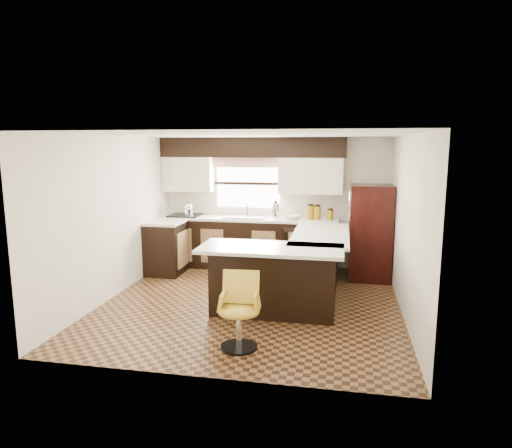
% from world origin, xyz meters
% --- Properties ---
extents(floor, '(4.40, 4.40, 0.00)m').
position_xyz_m(floor, '(0.00, 0.00, 0.00)').
color(floor, '#49301A').
rests_on(floor, ground).
extents(ceiling, '(4.40, 4.40, 0.00)m').
position_xyz_m(ceiling, '(0.00, 0.00, 2.40)').
color(ceiling, silver).
rests_on(ceiling, wall_back).
extents(wall_back, '(4.40, 0.00, 4.40)m').
position_xyz_m(wall_back, '(0.00, 2.20, 1.20)').
color(wall_back, beige).
rests_on(wall_back, floor).
extents(wall_front, '(4.40, 0.00, 4.40)m').
position_xyz_m(wall_front, '(0.00, -2.20, 1.20)').
color(wall_front, beige).
rests_on(wall_front, floor).
extents(wall_left, '(0.00, 4.40, 4.40)m').
position_xyz_m(wall_left, '(-2.10, 0.00, 1.20)').
color(wall_left, beige).
rests_on(wall_left, floor).
extents(wall_right, '(0.00, 4.40, 4.40)m').
position_xyz_m(wall_right, '(2.10, 0.00, 1.20)').
color(wall_right, beige).
rests_on(wall_right, floor).
extents(base_cab_back, '(3.30, 0.60, 0.90)m').
position_xyz_m(base_cab_back, '(-0.45, 1.90, 0.45)').
color(base_cab_back, black).
rests_on(base_cab_back, floor).
extents(base_cab_left, '(0.60, 0.70, 0.90)m').
position_xyz_m(base_cab_left, '(-1.80, 1.25, 0.45)').
color(base_cab_left, black).
rests_on(base_cab_left, floor).
extents(counter_back, '(3.30, 0.60, 0.04)m').
position_xyz_m(counter_back, '(-0.45, 1.90, 0.92)').
color(counter_back, silver).
rests_on(counter_back, base_cab_back).
extents(counter_left, '(0.60, 0.70, 0.04)m').
position_xyz_m(counter_left, '(-1.80, 1.25, 0.92)').
color(counter_left, silver).
rests_on(counter_left, base_cab_left).
extents(soffit, '(3.40, 0.35, 0.36)m').
position_xyz_m(soffit, '(-0.40, 2.03, 2.22)').
color(soffit, black).
rests_on(soffit, wall_back).
extents(upper_cab_left, '(0.94, 0.35, 0.64)m').
position_xyz_m(upper_cab_left, '(-1.62, 2.03, 1.72)').
color(upper_cab_left, beige).
rests_on(upper_cab_left, wall_back).
extents(upper_cab_right, '(1.14, 0.35, 0.64)m').
position_xyz_m(upper_cab_right, '(0.68, 2.03, 1.72)').
color(upper_cab_right, beige).
rests_on(upper_cab_right, wall_back).
extents(window_pane, '(1.20, 0.02, 0.90)m').
position_xyz_m(window_pane, '(-0.50, 2.18, 1.55)').
color(window_pane, white).
rests_on(window_pane, wall_back).
extents(valance, '(1.30, 0.06, 0.18)m').
position_xyz_m(valance, '(-0.50, 2.14, 1.94)').
color(valance, '#D19B93').
rests_on(valance, wall_back).
extents(sink, '(0.75, 0.45, 0.03)m').
position_xyz_m(sink, '(-0.50, 1.88, 0.96)').
color(sink, '#B2B2B7').
rests_on(sink, counter_back).
extents(dishwasher, '(0.58, 0.03, 0.78)m').
position_xyz_m(dishwasher, '(0.55, 1.61, 0.43)').
color(dishwasher, black).
rests_on(dishwasher, floor).
extents(cooktop, '(0.58, 0.50, 0.02)m').
position_xyz_m(cooktop, '(-1.65, 1.88, 0.96)').
color(cooktop, black).
rests_on(cooktop, counter_back).
extents(peninsula_long, '(0.60, 1.95, 0.90)m').
position_xyz_m(peninsula_long, '(0.90, 0.62, 0.45)').
color(peninsula_long, black).
rests_on(peninsula_long, floor).
extents(peninsula_return, '(1.65, 0.60, 0.90)m').
position_xyz_m(peninsula_return, '(0.38, -0.35, 0.45)').
color(peninsula_return, black).
rests_on(peninsula_return, floor).
extents(counter_pen_long, '(0.84, 1.95, 0.04)m').
position_xyz_m(counter_pen_long, '(0.95, 0.62, 0.92)').
color(counter_pen_long, silver).
rests_on(counter_pen_long, peninsula_long).
extents(counter_pen_return, '(1.89, 0.84, 0.04)m').
position_xyz_m(counter_pen_return, '(0.35, -0.44, 0.92)').
color(counter_pen_return, silver).
rests_on(counter_pen_return, peninsula_return).
extents(refrigerator, '(0.69, 0.66, 1.61)m').
position_xyz_m(refrigerator, '(1.73, 1.57, 0.81)').
color(refrigerator, black).
rests_on(refrigerator, floor).
extents(bar_chair, '(0.49, 0.49, 0.86)m').
position_xyz_m(bar_chair, '(0.16, -1.49, 0.43)').
color(bar_chair, gold).
rests_on(bar_chair, floor).
extents(kettle, '(0.19, 0.19, 0.25)m').
position_xyz_m(kettle, '(-1.59, 1.88, 1.09)').
color(kettle, silver).
rests_on(kettle, cooktop).
extents(percolator, '(0.14, 0.14, 0.29)m').
position_xyz_m(percolator, '(0.07, 1.90, 1.09)').
color(percolator, silver).
rests_on(percolator, counter_back).
extents(mixing_bowl, '(0.30, 0.30, 0.07)m').
position_xyz_m(mixing_bowl, '(0.35, 1.90, 0.98)').
color(mixing_bowl, white).
rests_on(mixing_bowl, counter_back).
extents(canister_large, '(0.13, 0.13, 0.25)m').
position_xyz_m(canister_large, '(0.69, 1.92, 1.07)').
color(canister_large, '#85630E').
rests_on(canister_large, counter_back).
extents(canister_med, '(0.13, 0.13, 0.24)m').
position_xyz_m(canister_med, '(0.81, 1.92, 1.06)').
color(canister_med, '#85630E').
rests_on(canister_med, counter_back).
extents(canister_small, '(0.12, 0.12, 0.18)m').
position_xyz_m(canister_small, '(1.04, 1.92, 1.03)').
color(canister_small, '#85630E').
rests_on(canister_small, counter_back).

